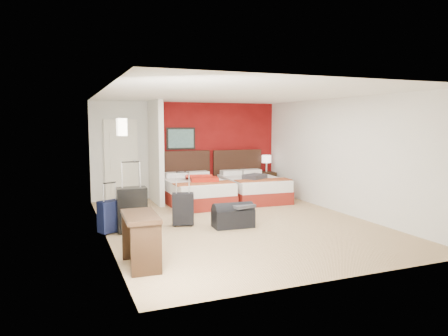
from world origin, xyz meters
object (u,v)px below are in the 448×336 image
suitcase_black (132,211)px  suitcase_navy (110,218)px  suitcase_charcoal (183,210)px  bed_left (196,192)px  duffel_bag (233,217)px  table_lamp (266,164)px  nightstand (266,182)px  desk (141,241)px  bed_right (253,189)px  red_suitcase_open (201,178)px

suitcase_black → suitcase_navy: suitcase_black is taller
suitcase_charcoal → suitcase_navy: (-1.35, -0.05, -0.02)m
bed_left → duffel_bag: size_ratio=2.58×
table_lamp → suitcase_charcoal: bearing=-139.5°
nightstand → duffel_bag: (-2.38, -3.21, -0.11)m
table_lamp → suitcase_navy: table_lamp is taller
nightstand → desk: desk is taller
desk → bed_right: bearing=50.1°
desk → nightstand: bearing=49.7°
bed_left → suitcase_black: suitcase_black is taller
red_suitcase_open → suitcase_charcoal: bearing=-106.3°
nightstand → duffel_bag: bearing=-128.3°
red_suitcase_open → desk: bearing=-107.4°
red_suitcase_open → bed_left: bearing=147.0°
desk → suitcase_black: bearing=86.7°
nightstand → suitcase_charcoal: size_ratio=0.99×
red_suitcase_open → desk: size_ratio=0.99×
nightstand → duffel_bag: 4.00m
bed_right → suitcase_charcoal: size_ratio=3.19×
duffel_bag → desk: bearing=-139.5°
desk → suitcase_charcoal: bearing=62.1°
table_lamp → duffel_bag: 4.05m
bed_right → desk: size_ratio=2.17×
bed_left → nightstand: bearing=18.3°
nightstand → red_suitcase_open: bearing=-159.3°
bed_right → desk: bearing=-129.6°
suitcase_navy → bed_left: bearing=17.0°
desk → table_lamp: bearing=49.7°
nightstand → suitcase_black: bearing=-147.3°
nightstand → suitcase_black: 5.11m
bed_right → suitcase_charcoal: suitcase_charcoal is taller
red_suitcase_open → suitcase_black: 2.80m
suitcase_charcoal → duffel_bag: bearing=-13.1°
bed_left → desk: size_ratio=2.21×
bed_left → suitcase_charcoal: bearing=-115.9°
desk → duffel_bag: bearing=39.9°
bed_left → desk: 4.44m
suitcase_navy → duffel_bag: bearing=-35.1°
suitcase_charcoal → table_lamp: bearing=55.9°
nightstand → desk: size_ratio=0.68×
table_lamp → suitcase_charcoal: size_ratio=0.79×
bed_left → desk: desk is taller
bed_left → suitcase_charcoal: suitcase_charcoal is taller
nightstand → table_lamp: (0.00, 0.00, 0.53)m
suitcase_black → red_suitcase_open: bearing=48.1°
bed_right → duffel_bag: size_ratio=2.53×
nightstand → table_lamp: table_lamp is taller
bed_right → suitcase_navy: bearing=-149.4°
red_suitcase_open → duffel_bag: red_suitcase_open is taller
red_suitcase_open → suitcase_charcoal: red_suitcase_open is taller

